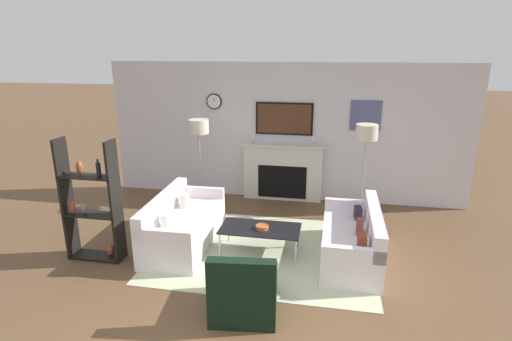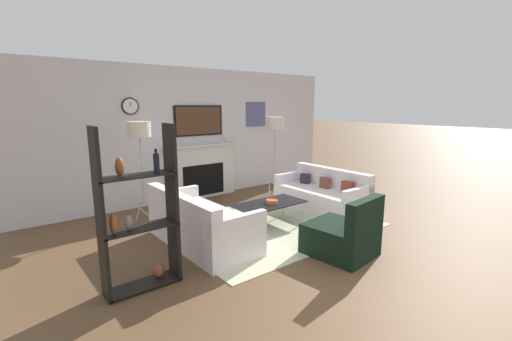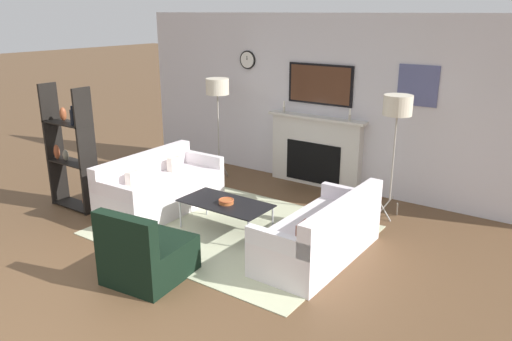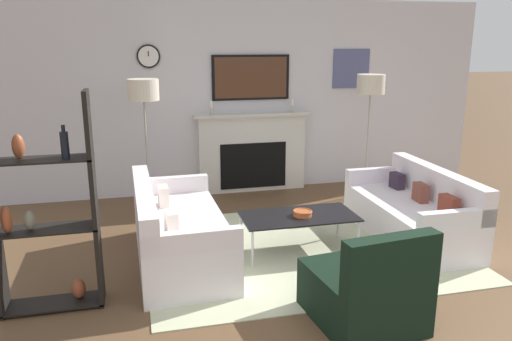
% 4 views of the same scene
% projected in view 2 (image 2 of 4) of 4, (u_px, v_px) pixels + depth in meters
% --- Properties ---
extents(ground_plane, '(60.00, 60.00, 0.00)m').
position_uv_depth(ground_plane, '(429.00, 291.00, 3.65)').
color(ground_plane, brown).
extents(fireplace_wall, '(7.07, 0.28, 2.70)m').
position_uv_depth(fireplace_wall, '(199.00, 140.00, 7.23)').
color(fireplace_wall, silver).
rests_on(fireplace_wall, ground_plane).
extents(area_rug, '(3.20, 2.50, 0.01)m').
position_uv_depth(area_rug, '(269.00, 224.00, 5.67)').
color(area_rug, beige).
rests_on(area_rug, ground_plane).
extents(couch_left, '(0.87, 1.84, 0.78)m').
position_uv_depth(couch_left, '(200.00, 225.00, 4.83)').
color(couch_left, white).
rests_on(couch_left, ground_plane).
extents(couch_right, '(0.80, 1.76, 0.77)m').
position_uv_depth(couch_right, '(322.00, 196.00, 6.41)').
color(couch_right, white).
rests_on(couch_right, ground_plane).
extents(armchair, '(0.82, 0.89, 0.82)m').
position_uv_depth(armchair, '(343.00, 236.00, 4.49)').
color(armchair, black).
rests_on(armchair, ground_plane).
extents(coffee_table, '(1.18, 0.60, 0.40)m').
position_uv_depth(coffee_table, '(269.00, 204.00, 5.53)').
color(coffee_table, black).
rests_on(coffee_table, ground_plane).
extents(decorative_bowl, '(0.20, 0.20, 0.06)m').
position_uv_depth(decorative_bowl, '(272.00, 201.00, 5.52)').
color(decorative_bowl, '#BA5D2B').
rests_on(decorative_bowl, coffee_table).
extents(floor_lamp_left, '(0.38, 0.38, 1.69)m').
position_uv_depth(floor_lamp_left, '(139.00, 131.00, 5.70)').
color(floor_lamp_left, '#9E998E').
rests_on(floor_lamp_left, ground_plane).
extents(floor_lamp_right, '(0.38, 0.38, 1.70)m').
position_uv_depth(floor_lamp_right, '(275.00, 124.00, 7.53)').
color(floor_lamp_right, '#9E998E').
rests_on(floor_lamp_right, ground_plane).
extents(shelf_unit, '(0.80, 0.28, 1.77)m').
position_uv_depth(shelf_unit, '(139.00, 215.00, 3.58)').
color(shelf_unit, black).
rests_on(shelf_unit, ground_plane).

